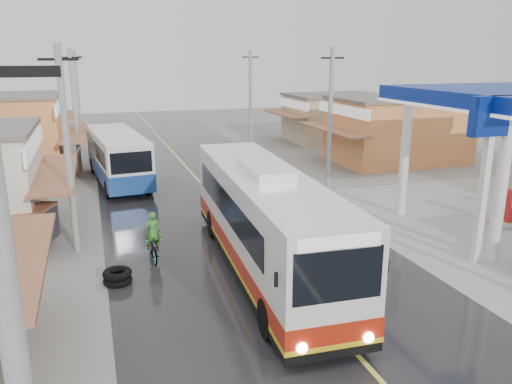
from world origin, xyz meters
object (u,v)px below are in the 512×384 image
Objects in this scene: cyclist at (153,243)px; coach_bus at (264,220)px; tricycle_near at (31,226)px; tyre_stack at (117,277)px; second_bus at (118,157)px.

coach_bus is at bearing -32.55° from cyclist.
tyre_stack is (3.01, -4.21, -0.74)m from tricycle_near.
tricycle_near reaches higher than tyre_stack.
second_bus is (-4.17, 14.81, -0.24)m from coach_bus.
cyclist is 2.29m from tyre_stack.
tricycle_near is at bearing 125.51° from tyre_stack.
cyclist is 1.97× the size of tyre_stack.
second_bus reaches higher than cyclist.
tricycle_near is 5.23m from tyre_stack.
second_bus is at bearing 108.79° from coach_bus.
cyclist is at bearing 50.57° from tyre_stack.
second_bus is 4.84× the size of cyclist.
coach_bus reaches higher than cyclist.
coach_bus is 1.34× the size of second_bus.
coach_bus is at bearing -10.00° from tricycle_near.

